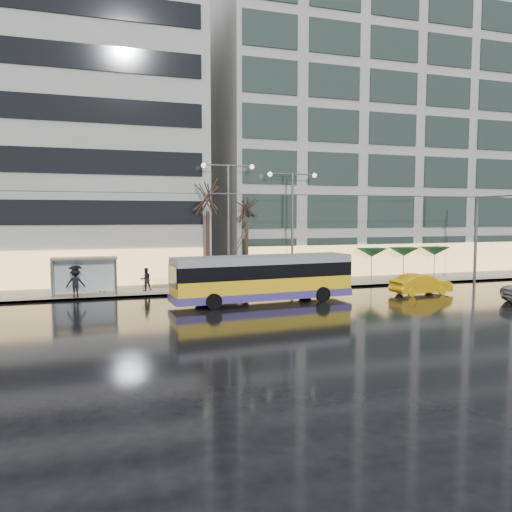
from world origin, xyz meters
name	(u,v)px	position (x,y,z in m)	size (l,w,h in m)	color
ground	(243,320)	(0.00, 0.00, 0.00)	(140.00, 140.00, 0.00)	black
sidewalk	(219,283)	(2.00, 14.00, 0.07)	(80.00, 10.00, 0.15)	gray
kerb	(235,292)	(2.00, 9.05, 0.07)	(80.00, 0.10, 0.15)	slate
building_right	(376,141)	(19.00, 19.00, 12.65)	(32.00, 14.00, 25.00)	#9D9A96
trolleybus	(263,280)	(2.69, 4.80, 1.44)	(11.62, 4.73, 5.32)	yellow
catenary	(224,233)	(1.00, 7.94, 4.25)	(42.24, 5.12, 7.00)	#595B60
bus_shelter	(79,267)	(-8.38, 10.69, 1.96)	(4.20, 1.60, 2.51)	#595B60
street_lamp_near	(228,208)	(2.00, 10.80, 5.99)	(3.96, 0.36, 9.03)	#595B60
street_lamp_far	(292,212)	(7.00, 10.80, 5.71)	(3.96, 0.36, 8.53)	#595B60
tree_a	(207,193)	(0.50, 11.00, 7.09)	(3.20, 3.20, 8.40)	black
tree_b	(247,203)	(3.50, 11.20, 6.40)	(3.20, 3.20, 7.70)	black
parasol_a	(372,253)	(14.00, 11.00, 2.45)	(2.50, 2.50, 2.65)	#595B60
parasol_b	(404,252)	(17.00, 11.00, 2.45)	(2.50, 2.50, 2.65)	#595B60
parasol_c	(435,251)	(20.00, 11.00, 2.45)	(2.50, 2.50, 2.65)	#595B60
taxi_b	(421,284)	(14.14, 4.61, 0.72)	(1.52, 4.35, 1.43)	#FFB80D
pedestrian_a	(101,271)	(-6.94, 11.36, 1.62)	(1.14, 1.15, 2.19)	black
pedestrian_b	(146,279)	(-3.97, 10.95, 0.96)	(0.92, 0.80, 1.62)	black
pedestrian_c	(76,280)	(-8.55, 9.40, 1.28)	(1.28, 0.91, 2.11)	black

